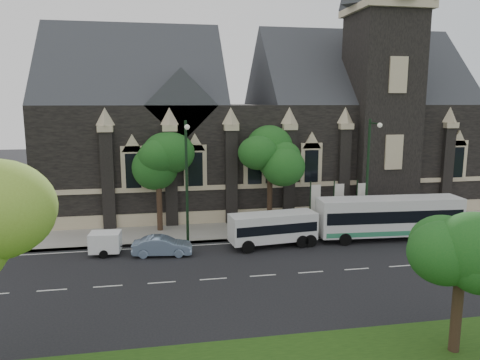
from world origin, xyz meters
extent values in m
plane|color=black|center=(0.00, 0.00, 0.00)|extent=(160.00, 160.00, 0.00)
cube|color=gray|center=(0.00, 9.50, 0.07)|extent=(80.00, 5.00, 0.15)
cube|color=black|center=(4.00, 19.50, 5.00)|extent=(40.00, 15.00, 10.00)
cube|color=#2F3237|center=(-8.00, 19.50, 10.00)|extent=(16.00, 15.00, 15.00)
cube|color=#2F3237|center=(14.00, 19.50, 10.00)|extent=(20.00, 15.00, 15.00)
cube|color=#2F3237|center=(-4.00, 15.00, 10.00)|extent=(6.00, 6.00, 6.00)
cube|color=black|center=(14.00, 13.50, 9.00)|extent=(5.50, 5.50, 18.00)
cube|color=tan|center=(14.00, 13.50, 18.20)|extent=(6.20, 6.20, 0.60)
cube|color=tan|center=(4.00, 11.96, 3.20)|extent=(40.00, 0.22, 0.40)
cube|color=tan|center=(4.00, 11.96, 0.60)|extent=(40.00, 0.25, 1.20)
cube|color=black|center=(2.00, 11.82, 4.80)|extent=(1.20, 0.12, 2.80)
sphere|color=#83AA33|center=(-11.22, -8.22, 7.00)|extent=(3.12, 3.12, 3.12)
cylinder|color=black|center=(6.00, -9.50, 1.54)|extent=(0.44, 0.44, 3.08)
sphere|color=#1A561C|center=(6.00, -9.50, 4.48)|extent=(3.20, 3.20, 3.20)
sphere|color=#1A561C|center=(6.60, -8.90, 5.08)|extent=(2.40, 2.40, 2.40)
cylinder|color=black|center=(3.00, 10.50, 1.98)|extent=(0.44, 0.44, 3.96)
sphere|color=#1A561C|center=(3.00, 10.50, 5.64)|extent=(3.84, 3.84, 3.84)
sphere|color=#1A561C|center=(3.72, 11.22, 6.36)|extent=(2.88, 2.88, 2.88)
cylinder|color=black|center=(-6.00, 10.50, 1.98)|extent=(0.44, 0.44, 3.96)
sphere|color=#1A561C|center=(-6.00, 10.50, 5.57)|extent=(3.68, 3.68, 3.68)
sphere|color=#1A561C|center=(-5.31, 11.19, 6.26)|extent=(2.76, 2.76, 2.76)
cylinder|color=black|center=(10.00, 7.30, 4.50)|extent=(0.20, 0.20, 9.00)
cylinder|color=black|center=(10.00, 6.50, 8.70)|extent=(0.10, 1.60, 0.10)
sphere|color=silver|center=(10.00, 5.70, 8.60)|extent=(0.36, 0.36, 0.36)
cylinder|color=black|center=(-4.00, 7.30, 4.50)|extent=(0.20, 0.20, 9.00)
cylinder|color=black|center=(-4.00, 6.50, 8.70)|extent=(0.10, 1.60, 0.10)
sphere|color=silver|center=(-4.00, 5.70, 8.60)|extent=(0.36, 0.36, 0.36)
cylinder|color=black|center=(6.00, 9.00, 2.00)|extent=(0.10, 0.10, 4.00)
cube|color=white|center=(6.45, 9.00, 2.60)|extent=(0.80, 0.04, 2.20)
cylinder|color=black|center=(8.00, 9.00, 2.00)|extent=(0.10, 0.10, 4.00)
cube|color=white|center=(8.45, 9.00, 2.60)|extent=(0.80, 0.04, 2.20)
cylinder|color=black|center=(10.00, 9.00, 2.00)|extent=(0.10, 0.10, 4.00)
cube|color=white|center=(10.45, 9.00, 2.60)|extent=(0.80, 0.04, 2.20)
cube|color=silver|center=(11.05, 5.49, 1.81)|extent=(10.99, 2.87, 2.72)
cube|color=black|center=(11.05, 5.49, 1.97)|extent=(10.56, 2.89, 0.89)
cube|color=#2E8059|center=(11.05, 5.49, 0.75)|extent=(10.56, 2.88, 0.35)
cylinder|color=black|center=(7.18, 4.57, 0.45)|extent=(0.91, 0.33, 0.90)
cylinder|color=black|center=(7.31, 6.83, 0.45)|extent=(0.91, 0.33, 0.90)
cylinder|color=black|center=(14.24, 4.18, 0.45)|extent=(0.91, 0.33, 0.90)
cylinder|color=black|center=(14.37, 6.44, 0.45)|extent=(0.91, 0.33, 0.90)
cylinder|color=black|center=(15.33, 4.12, 0.45)|extent=(0.91, 0.33, 0.90)
cylinder|color=black|center=(15.46, 6.38, 0.45)|extent=(0.91, 0.33, 0.90)
cube|color=silver|center=(1.98, 5.39, 1.43)|extent=(6.44, 2.67, 1.96)
cube|color=black|center=(1.98, 5.39, 1.50)|extent=(6.19, 2.68, 0.68)
cylinder|color=black|center=(-0.08, 4.17, 0.45)|extent=(0.93, 0.38, 0.90)
cylinder|color=black|center=(-0.31, 6.12, 0.45)|extent=(0.93, 0.38, 0.90)
cylinder|color=black|center=(3.95, 4.63, 0.45)|extent=(0.93, 0.38, 0.90)
cylinder|color=black|center=(3.73, 6.58, 0.45)|extent=(0.93, 0.38, 0.90)
cylinder|color=black|center=(4.58, 4.70, 0.45)|extent=(0.93, 0.38, 0.90)
cylinder|color=black|center=(4.35, 6.66, 0.45)|extent=(0.93, 0.38, 0.90)
cube|color=white|center=(-9.70, 5.59, 0.91)|extent=(2.12, 1.65, 1.31)
cylinder|color=black|center=(-9.75, 4.84, 0.28)|extent=(0.58, 0.24, 0.56)
cylinder|color=black|center=(-9.64, 6.35, 0.28)|extent=(0.58, 0.24, 0.56)
cylinder|color=black|center=(-8.39, 5.50, 0.55)|extent=(1.21, 0.17, 0.08)
imported|color=#7C94B3|center=(-5.89, 4.76, 0.66)|extent=(4.11, 1.79, 1.32)
camera|label=1|loc=(-5.94, -25.13, 10.33)|focal=33.91mm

